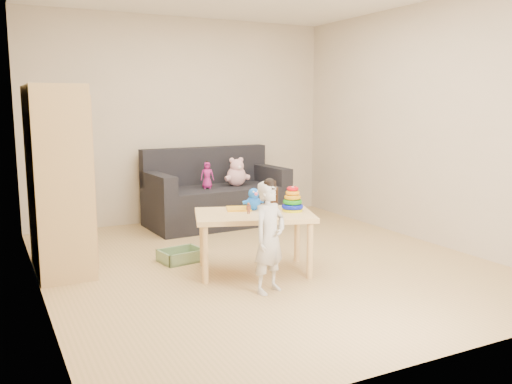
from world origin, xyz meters
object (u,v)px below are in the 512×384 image
wardrobe (58,180)px  toddler (269,239)px  sofa (217,206)px  play_table (254,242)px

wardrobe → toddler: bearing=-44.5°
sofa → toddler: bearing=-106.6°
sofa → wardrobe: bearing=-154.3°
wardrobe → play_table: bearing=-28.9°
wardrobe → sofa: 2.38m
play_table → toddler: toddler is taller
wardrobe → sofa: bearing=28.9°
wardrobe → play_table: (1.55, -0.86, -0.56)m
play_table → toddler: size_ratio=1.18×
wardrobe → play_table: 1.86m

